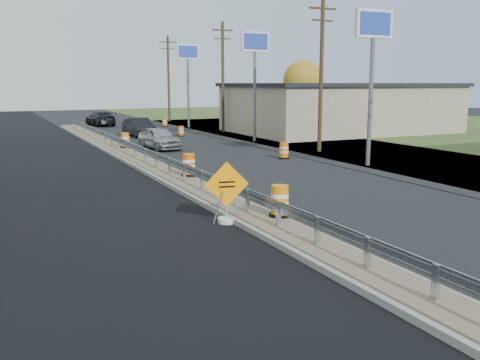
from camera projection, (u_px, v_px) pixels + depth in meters
name	position (u px, v px, depth m)	size (l,w,h in m)	color
ground	(202.00, 194.00, 20.84)	(140.00, 140.00, 0.00)	black
milled_overlay	(53.00, 166.00, 27.84)	(7.20, 120.00, 0.01)	black
median	(146.00, 164.00, 27.92)	(1.60, 55.00, 0.23)	gray
guardrail	(140.00, 150.00, 28.69)	(0.10, 46.15, 0.72)	silver
retail_building_near	(340.00, 107.00, 47.12)	(18.50, 12.50, 4.27)	tan
pylon_sign_south	(373.00, 39.00, 26.80)	(2.20, 0.30, 7.90)	slate
pylon_sign_mid	(255.00, 52.00, 38.34)	(2.20, 0.30, 7.90)	slate
pylon_sign_north	(188.00, 59.00, 50.76)	(2.20, 0.30, 7.90)	slate
utility_pole_smid	(321.00, 72.00, 32.83)	(1.90, 0.26, 9.40)	#473523
utility_pole_nmid	(223.00, 75.00, 46.14)	(1.90, 0.26, 9.40)	#473523
utility_pole_north	(169.00, 77.00, 59.44)	(1.90, 0.26, 9.40)	#473523
tree_far_yellow	(303.00, 81.00, 61.24)	(4.62, 4.62, 6.86)	#473523
caution_sign	(227.00, 208.00, 16.50)	(1.38, 0.58, 1.93)	white
barrel_median_near	(280.00, 202.00, 16.41)	(0.66, 0.66, 0.97)	black
barrel_median_mid	(189.00, 165.00, 23.57)	(0.67, 0.67, 0.98)	black
barrel_median_far	(125.00, 141.00, 33.90)	(0.64, 0.64, 0.93)	black
barrel_shoulder_near	(284.00, 151.00, 30.60)	(0.63, 0.63, 0.92)	black
barrel_shoulder_mid	(181.00, 131.00, 43.54)	(0.55, 0.55, 0.81)	black
barrel_shoulder_far	(165.00, 122.00, 53.22)	(0.60, 0.60, 0.88)	black
car_silver	(160.00, 138.00, 35.04)	(1.68, 4.17, 1.42)	#ABABB0
car_dark_mid	(139.00, 127.00, 43.36)	(1.58, 4.54, 1.49)	black
car_dark_far	(101.00, 118.00, 54.09)	(2.04, 5.02, 1.46)	black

